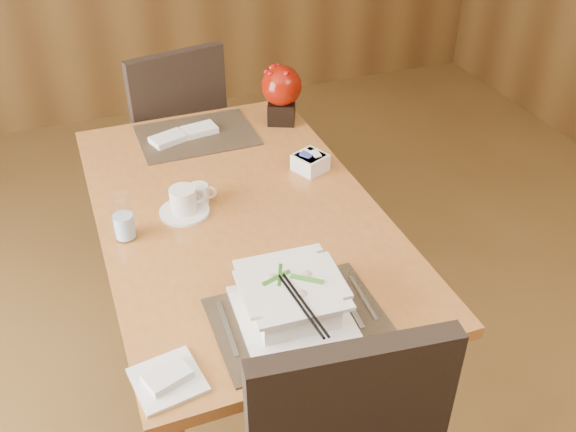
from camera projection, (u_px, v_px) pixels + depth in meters
name	position (u px, v px, depth m)	size (l,w,h in m)	color
dining_table	(239.00, 233.00, 2.18)	(0.90, 1.50, 0.75)	#AF6A30
placemat_near	(298.00, 319.00, 1.71)	(0.45, 0.33, 0.01)	black
placemat_far	(197.00, 135.00, 2.55)	(0.45, 0.33, 0.01)	black
soup_setting	(292.00, 300.00, 1.69)	(0.31, 0.31, 0.12)	white
coffee_cup	(184.00, 203.00, 2.09)	(0.16, 0.16, 0.09)	white
water_glass	(123.00, 217.00, 1.96)	(0.07, 0.07, 0.16)	white
creamer_jug	(199.00, 194.00, 2.15)	(0.09, 0.09, 0.06)	white
sugar_caddy	(310.00, 162.00, 2.32)	(0.10, 0.10, 0.06)	white
berry_decor	(281.00, 91.00, 2.57)	(0.16, 0.16, 0.24)	black
napkins_far	(186.00, 134.00, 2.52)	(0.27, 0.10, 0.02)	white
bread_plate	(168.00, 380.00, 1.54)	(0.16, 0.16, 0.01)	white
far_chair	(173.00, 133.00, 2.98)	(0.54, 0.54, 0.98)	black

